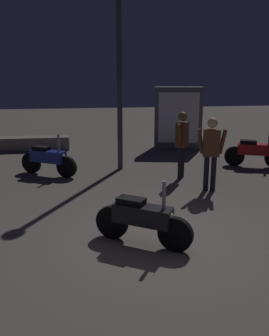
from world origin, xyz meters
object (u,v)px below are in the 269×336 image
(streetlamp_near, at_px, (119,43))
(kiosk_billboard, at_px, (178,118))
(person_rider_beside, at_px, (211,148))
(motorcycle_red_parked_right, at_px, (255,152))
(motorcycle_black_foreground, at_px, (142,219))
(person_bystander_far, at_px, (182,139))
(motorcycle_blue_parked_left, at_px, (48,159))

(streetlamp_near, relative_size, kiosk_billboard, 2.53)
(person_rider_beside, bearing_deg, motorcycle_red_parked_right, -32.02)
(motorcycle_black_foreground, distance_m, streetlamp_near, 5.41)
(motorcycle_black_foreground, height_order, person_rider_beside, person_rider_beside)
(motorcycle_black_foreground, bearing_deg, motorcycle_red_parked_right, 79.90)
(person_rider_beside, height_order, streetlamp_near, streetlamp_near)
(motorcycle_black_foreground, relative_size, person_rider_beside, 0.87)
(motorcycle_black_foreground, height_order, person_bystander_far, person_bystander_far)
(motorcycle_black_foreground, height_order, streetlamp_near, streetlamp_near)
(person_rider_beside, relative_size, streetlamp_near, 0.32)
(motorcycle_blue_parked_left, xyz_separation_m, person_bystander_far, (3.38, -0.68, 0.57))
(motorcycle_blue_parked_left, relative_size, motorcycle_red_parked_right, 0.93)
(motorcycle_black_foreground, relative_size, kiosk_billboard, 0.70)
(motorcycle_black_foreground, distance_m, motorcycle_red_parked_right, 5.78)
(motorcycle_red_parked_right, relative_size, person_rider_beside, 0.95)
(motorcycle_blue_parked_left, xyz_separation_m, kiosk_billboard, (4.13, 2.78, 0.61))
(person_rider_beside, bearing_deg, motorcycle_black_foreground, 155.74)
(motorcycle_red_parked_right, distance_m, kiosk_billboard, 3.16)
(person_rider_beside, distance_m, person_bystander_far, 1.14)
(motorcycle_blue_parked_left, height_order, person_rider_beside, person_rider_beside)
(motorcycle_red_parked_right, distance_m, streetlamp_near, 4.78)
(motorcycle_black_foreground, bearing_deg, kiosk_billboard, 103.70)
(motorcycle_black_foreground, xyz_separation_m, motorcycle_red_parked_right, (3.85, 4.30, 0.00))
(motorcycle_red_parked_right, bearing_deg, person_bystander_far, -141.10)
(person_rider_beside, bearing_deg, motorcycle_blue_parked_left, 79.19)
(streetlamp_near, bearing_deg, person_bystander_far, -36.08)
(motorcycle_black_foreground, relative_size, person_bystander_far, 0.87)
(streetlamp_near, height_order, kiosk_billboard, streetlamp_near)
(person_bystander_far, bearing_deg, motorcycle_red_parked_right, -130.25)
(person_rider_beside, xyz_separation_m, kiosk_billboard, (0.35, 4.53, 0.05))
(motorcycle_black_foreground, xyz_separation_m, person_bystander_far, (1.52, 3.50, 0.57))
(person_rider_beside, bearing_deg, person_bystander_far, 34.31)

